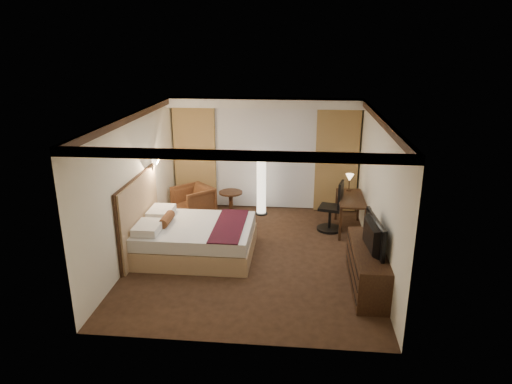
# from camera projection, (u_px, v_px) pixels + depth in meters

# --- Properties ---
(floor) EXTENTS (4.50, 5.50, 0.01)m
(floor) POSITION_uv_depth(u_px,v_px,m) (254.00, 255.00, 8.85)
(floor) COLOR #311F13
(floor) RESTS_ON ground
(ceiling) EXTENTS (4.50, 5.50, 0.01)m
(ceiling) POSITION_uv_depth(u_px,v_px,m) (254.00, 115.00, 8.00)
(ceiling) COLOR white
(ceiling) RESTS_ON back_wall
(back_wall) EXTENTS (4.50, 0.02, 2.70)m
(back_wall) POSITION_uv_depth(u_px,v_px,m) (265.00, 154.00, 11.02)
(back_wall) COLOR white
(back_wall) RESTS_ON floor
(left_wall) EXTENTS (0.02, 5.50, 2.70)m
(left_wall) POSITION_uv_depth(u_px,v_px,m) (136.00, 185.00, 8.63)
(left_wall) COLOR white
(left_wall) RESTS_ON floor
(right_wall) EXTENTS (0.02, 5.50, 2.70)m
(right_wall) POSITION_uv_depth(u_px,v_px,m) (378.00, 192.00, 8.22)
(right_wall) COLOR white
(right_wall) RESTS_ON floor
(crown_molding) EXTENTS (4.50, 5.50, 0.12)m
(crown_molding) POSITION_uv_depth(u_px,v_px,m) (254.00, 119.00, 8.02)
(crown_molding) COLOR black
(crown_molding) RESTS_ON ceiling
(soffit) EXTENTS (4.50, 0.50, 0.20)m
(soffit) POSITION_uv_depth(u_px,v_px,m) (265.00, 103.00, 10.39)
(soffit) COLOR white
(soffit) RESTS_ON ceiling
(curtain_sheer) EXTENTS (2.48, 0.04, 2.45)m
(curtain_sheer) POSITION_uv_depth(u_px,v_px,m) (265.00, 159.00, 10.98)
(curtain_sheer) COLOR silver
(curtain_sheer) RESTS_ON back_wall
(curtain_left_drape) EXTENTS (1.00, 0.14, 2.45)m
(curtain_left_drape) POSITION_uv_depth(u_px,v_px,m) (195.00, 157.00, 11.08)
(curtain_left_drape) COLOR #A77C4C
(curtain_left_drape) RESTS_ON back_wall
(curtain_right_drape) EXTENTS (1.00, 0.14, 2.45)m
(curtain_right_drape) POSITION_uv_depth(u_px,v_px,m) (337.00, 161.00, 10.76)
(curtain_right_drape) COLOR #A77C4C
(curtain_right_drape) RESTS_ON back_wall
(wall_sconce) EXTENTS (0.24, 0.24, 0.24)m
(wall_sconce) POSITION_uv_depth(u_px,v_px,m) (155.00, 161.00, 9.25)
(wall_sconce) COLOR white
(wall_sconce) RESTS_ON left_wall
(bed) EXTENTS (2.16, 1.69, 0.63)m
(bed) POSITION_uv_depth(u_px,v_px,m) (196.00, 239.00, 8.77)
(bed) COLOR white
(bed) RESTS_ON floor
(headboard) EXTENTS (0.12, 1.99, 1.50)m
(headboard) POSITION_uv_depth(u_px,v_px,m) (139.00, 216.00, 8.74)
(headboard) COLOR tan
(headboard) RESTS_ON floor
(armchair) EXTENTS (1.08, 1.08, 0.81)m
(armchair) POSITION_uv_depth(u_px,v_px,m) (193.00, 200.00, 10.63)
(armchair) COLOR #552C19
(armchair) RESTS_ON floor
(side_table) EXTENTS (0.55, 0.55, 0.60)m
(side_table) POSITION_uv_depth(u_px,v_px,m) (231.00, 204.00, 10.71)
(side_table) COLOR black
(side_table) RESTS_ON floor
(floor_lamp) EXTENTS (0.29, 0.29, 1.38)m
(floor_lamp) POSITION_uv_depth(u_px,v_px,m) (261.00, 186.00, 10.72)
(floor_lamp) COLOR white
(floor_lamp) RESTS_ON floor
(desk) EXTENTS (0.55, 1.27, 0.75)m
(desk) POSITION_uv_depth(u_px,v_px,m) (350.00, 214.00, 9.90)
(desk) COLOR black
(desk) RESTS_ON floor
(desk_lamp) EXTENTS (0.18, 0.18, 0.34)m
(desk_lamp) POSITION_uv_depth(u_px,v_px,m) (349.00, 183.00, 10.19)
(desk_lamp) COLOR #FFD899
(desk_lamp) RESTS_ON desk
(office_chair) EXTENTS (0.66, 0.66, 1.12)m
(office_chair) POSITION_uv_depth(u_px,v_px,m) (330.00, 206.00, 9.83)
(office_chair) COLOR black
(office_chair) RESTS_ON floor
(dresser) EXTENTS (0.50, 1.82, 0.71)m
(dresser) POSITION_uv_depth(u_px,v_px,m) (367.00, 267.00, 7.60)
(dresser) COLOR black
(dresser) RESTS_ON floor
(television) EXTENTS (0.75, 1.17, 0.15)m
(television) POSITION_uv_depth(u_px,v_px,m) (368.00, 230.00, 7.39)
(television) COLOR black
(television) RESTS_ON dresser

